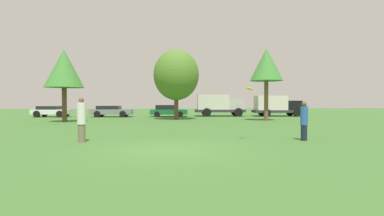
% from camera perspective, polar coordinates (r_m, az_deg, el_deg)
% --- Properties ---
extents(ground_plane, '(120.00, 120.00, 0.00)m').
position_cam_1_polar(ground_plane, '(10.48, -4.59, -8.05)').
color(ground_plane, '#3D6B2D').
extents(person_thrower, '(0.35, 0.35, 1.86)m').
position_cam_1_polar(person_thrower, '(13.06, -20.67, -2.14)').
color(person_thrower, '#726651').
rests_on(person_thrower, ground).
extents(person_catcher, '(0.31, 0.31, 1.69)m').
position_cam_1_polar(person_catcher, '(13.65, 20.93, -2.33)').
color(person_catcher, '#191E33').
rests_on(person_catcher, ground).
extents(frisbee, '(0.31, 0.30, 0.16)m').
position_cam_1_polar(frisbee, '(12.78, 11.14, 3.69)').
color(frisbee, yellow).
extents(tree_0, '(3.14, 3.14, 6.00)m').
position_cam_1_polar(tree_0, '(26.62, -23.59, 6.97)').
color(tree_0, brown).
rests_on(tree_0, ground).
extents(tree_1, '(4.24, 4.24, 6.56)m').
position_cam_1_polar(tree_1, '(27.71, -3.08, 6.40)').
color(tree_1, brown).
rests_on(tree_1, ground).
extents(tree_2, '(2.88, 2.88, 6.41)m').
position_cam_1_polar(tree_2, '(26.97, 14.25, 8.07)').
color(tree_2, brown).
rests_on(tree_2, ground).
extents(parked_car_white, '(4.01, 2.18, 1.20)m').
position_cam_1_polar(parked_car_white, '(35.64, -25.66, -0.53)').
color(parked_car_white, silver).
rests_on(parked_car_white, ground).
extents(parked_car_grey, '(4.50, 2.25, 1.23)m').
position_cam_1_polar(parked_car_grey, '(33.50, -15.41, -0.53)').
color(parked_car_grey, slate).
rests_on(parked_car_grey, ground).
extents(parked_car_green, '(4.24, 2.12, 1.31)m').
position_cam_1_polar(parked_car_green, '(33.04, -4.65, -0.51)').
color(parked_car_green, '#196633').
rests_on(parked_car_green, ground).
extents(delivery_truck_silver, '(5.82, 2.68, 2.48)m').
position_cam_1_polar(delivery_truck_silver, '(34.11, 5.20, 0.70)').
color(delivery_truck_silver, '#2D2D33').
rests_on(delivery_truck_silver, ground).
extents(delivery_truck_black, '(5.59, 2.68, 2.36)m').
position_cam_1_polar(delivery_truck_black, '(35.28, 15.99, 0.53)').
color(delivery_truck_black, '#2D2D33').
rests_on(delivery_truck_black, ground).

